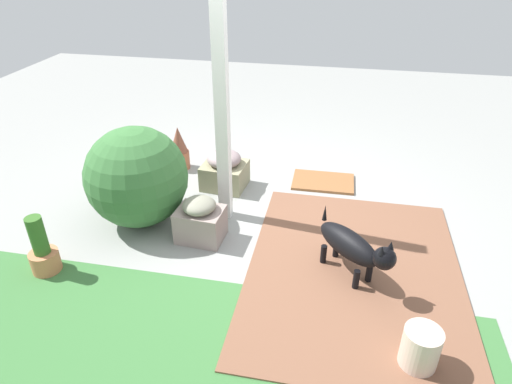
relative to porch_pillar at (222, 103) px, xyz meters
The scene contains 12 objects.
ground_plane 1.26m from the porch_pillar, behind, with size 12.00×12.00×0.00m, color gray.
brick_path 1.89m from the porch_pillar, 152.73° to the left, with size 1.80×2.40×0.02m, color brown.
porch_pillar is the anchor object (origin of this frame).
stone_planter_nearest 1.16m from the porch_pillar, 74.33° to the right, with size 0.51×0.46×0.43m.
stone_planter_mid 1.10m from the porch_pillar, 73.92° to the left, with size 0.45×0.36×0.44m.
round_shrub 1.10m from the porch_pillar, 17.74° to the left, with size 0.99×0.99×0.99m, color #366935.
terracotta_pot_broad 1.62m from the porch_pillar, 19.24° to the right, with size 0.45×0.45×0.44m.
terracotta_pot_spiky 1.54m from the porch_pillar, 48.12° to the right, with size 0.23×0.23×0.54m.
terracotta_pot_tall 2.00m from the porch_pillar, 41.50° to the left, with size 0.24×0.24×0.54m.
dog 1.71m from the porch_pillar, 150.37° to the left, with size 0.66×0.65×0.54m.
ceramic_urn 2.54m from the porch_pillar, 138.28° to the left, with size 0.25×0.25×0.31m, color beige.
doormat 1.74m from the porch_pillar, 137.27° to the right, with size 0.70×0.47×0.03m, color brown.
Camera 1 is at (-0.69, 3.73, 2.55)m, focal length 31.32 mm.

